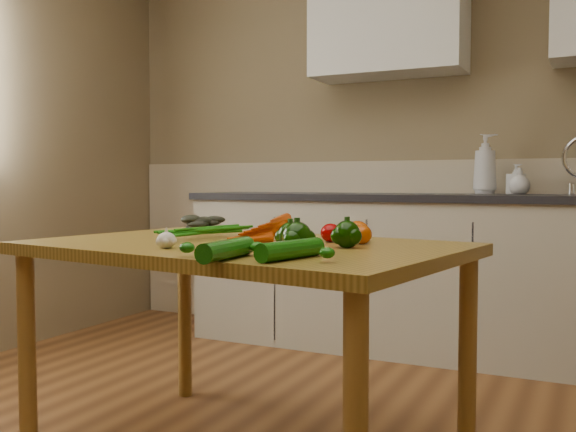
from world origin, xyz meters
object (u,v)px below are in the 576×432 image
(soap_bottle_c, at_px, (520,181))
(pepper_b, at_px, (347,234))
(carrot_bunch, at_px, (246,231))
(soap_bottle_b, at_px, (516,179))
(leafy_greens, at_px, (205,220))
(tomato_b, at_px, (357,232))
(tomato_c, at_px, (361,234))
(zucchini_a, at_px, (291,250))
(zucchini_b, at_px, (226,249))
(pepper_a, at_px, (290,236))
(tomato_a, at_px, (331,233))
(soap_bottle_a, at_px, (485,164))
(garlic_bulb, at_px, (166,240))
(table, at_px, (243,267))
(pepper_c, at_px, (297,238))

(soap_bottle_c, xyz_separation_m, pepper_b, (-0.32, -1.84, -0.17))
(soap_bottle_c, relative_size, carrot_bunch, 0.55)
(soap_bottle_b, xyz_separation_m, leafy_greens, (-1.05, -1.53, -0.17))
(leafy_greens, height_order, tomato_b, leafy_greens)
(leafy_greens, distance_m, tomato_c, 0.79)
(zucchini_a, relative_size, zucchini_b, 0.98)
(pepper_b, bearing_deg, pepper_a, -148.93)
(tomato_a, height_order, tomato_b, tomato_b)
(tomato_a, bearing_deg, pepper_b, -52.73)
(soap_bottle_c, distance_m, zucchini_b, 2.32)
(pepper_b, bearing_deg, zucchini_a, -94.80)
(carrot_bunch, distance_m, tomato_c, 0.41)
(soap_bottle_a, relative_size, pepper_b, 3.99)
(soap_bottle_a, xyz_separation_m, tomato_c, (-0.13, -1.73, -0.28))
(soap_bottle_c, bearing_deg, soap_bottle_a, -74.17)
(garlic_bulb, bearing_deg, zucchini_a, -10.35)
(pepper_a, distance_m, zucchini_b, 0.33)
(soap_bottle_b, xyz_separation_m, tomato_c, (-0.29, -1.74, -0.19))
(carrot_bunch, bearing_deg, leafy_greens, 150.60)
(soap_bottle_a, relative_size, zucchini_b, 1.40)
(carrot_bunch, xyz_separation_m, garlic_bulb, (-0.09, -0.33, -0.01))
(soap_bottle_a, distance_m, garlic_bulb, 2.23)
(table, height_order, leafy_greens, leafy_greens)
(zucchini_a, height_order, zucchini_b, zucchini_b)
(soap_bottle_c, bearing_deg, tomato_c, 12.80)
(tomato_a, height_order, zucchini_a, tomato_a)
(leafy_greens, relative_size, tomato_b, 2.50)
(carrot_bunch, bearing_deg, pepper_c, -31.33)
(table, relative_size, carrot_bunch, 5.84)
(soap_bottle_c, xyz_separation_m, pepper_c, (-0.40, -2.04, -0.17))
(tomato_b, bearing_deg, tomato_a, -167.48)
(leafy_greens, bearing_deg, pepper_b, -24.58)
(soap_bottle_c, relative_size, tomato_c, 2.03)
(table, height_order, soap_bottle_b, soap_bottle_b)
(tomato_b, xyz_separation_m, tomato_c, (0.03, -0.05, -0.00))
(soap_bottle_a, xyz_separation_m, pepper_b, (-0.13, -1.86, -0.27))
(carrot_bunch, xyz_separation_m, leafy_greens, (-0.35, 0.27, 0.02))
(soap_bottle_b, distance_m, tomato_a, 1.77)
(carrot_bunch, bearing_deg, tomato_c, 16.59)
(pepper_b, xyz_separation_m, zucchini_a, (-0.03, -0.35, -0.02))
(leafy_greens, height_order, zucchini_b, leafy_greens)
(tomato_b, bearing_deg, leafy_greens, 166.87)
(carrot_bunch, distance_m, zucchini_a, 0.56)
(table, bearing_deg, leafy_greens, 146.53)
(pepper_c, bearing_deg, soap_bottle_b, 79.76)
(pepper_c, relative_size, zucchini_b, 0.37)
(pepper_b, xyz_separation_m, tomato_b, (-0.03, 0.18, -0.00))
(carrot_bunch, xyz_separation_m, zucchini_b, (0.22, -0.50, -0.01))
(soap_bottle_c, height_order, tomato_c, soap_bottle_c)
(table, xyz_separation_m, pepper_b, (0.38, -0.01, 0.13))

